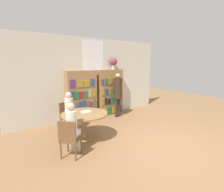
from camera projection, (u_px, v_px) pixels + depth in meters
ground_plane at (161, 146)px, 4.43m from camera, size 16.00×16.00×0.00m
wall_back at (93, 78)px, 6.77m from camera, size 6.40×0.07×3.00m
bookshelf_left at (81, 96)px, 6.36m from camera, size 1.15×0.34×1.82m
bookshelf_right at (110, 92)px, 7.10m from camera, size 1.15×0.34×1.82m
flower_vase at (113, 62)px, 6.99m from camera, size 0.32×0.32×0.47m
reading_table at (84, 117)px, 4.71m from camera, size 1.24×1.24×0.75m
chair_near_camera at (69, 137)px, 3.81m from camera, size 0.57×0.57×0.88m
chair_left_side at (67, 115)px, 5.43m from camera, size 0.44×0.44×0.88m
seated_reader_left at (70, 110)px, 5.26m from camera, size 0.28×0.38×1.23m
seated_reader_right at (72, 126)px, 3.95m from camera, size 0.40×0.40×1.23m
librarian_standing at (118, 90)px, 6.69m from camera, size 0.31×0.58×1.70m
open_book_on_table at (86, 112)px, 4.77m from camera, size 0.24×0.18×0.03m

